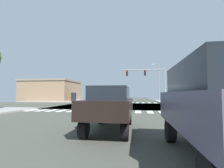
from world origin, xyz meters
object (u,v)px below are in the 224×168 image
at_px(bank_building, 52,90).
at_px(suv_outer_4, 218,101).
at_px(traffic_signal_mast, 147,76).
at_px(street_lamp, 158,79).
at_px(sedan_queued_2, 110,104).
at_px(sedan_crossing_1, 107,98).
at_px(suv_trailing_3, 121,94).
at_px(pickup_nearside_1, 112,95).

distance_m(bank_building, suv_outer_4, 37.57).
bearing_deg(bank_building, traffic_signal_mast, -15.24).
height_order(traffic_signal_mast, suv_outer_4, traffic_signal_mast).
xyz_separation_m(traffic_signal_mast, street_lamp, (3.10, 10.41, 0.50)).
height_order(bank_building, suv_outer_4, bank_building).
bearing_deg(street_lamp, sedan_queued_2, -100.49).
xyz_separation_m(street_lamp, suv_outer_4, (-3.09, -35.82, -3.73)).
bearing_deg(traffic_signal_mast, sedan_crossing_1, -114.93).
relative_size(sedan_queued_2, suv_trailing_3, 0.93).
bearing_deg(traffic_signal_mast, street_lamp, 73.41).
distance_m(sedan_crossing_1, suv_outer_4, 15.20).
xyz_separation_m(traffic_signal_mast, bank_building, (-20.99, 5.72, -2.31)).
relative_size(street_lamp, suv_trailing_3, 1.88).
relative_size(bank_building, suv_outer_4, 2.65).
relative_size(suv_trailing_3, suv_outer_4, 1.00).
bearing_deg(sedan_crossing_1, bank_building, 43.17).
height_order(sedan_crossing_1, suv_outer_4, suv_outer_4).
bearing_deg(sedan_queued_2, suv_outer_4, -44.60).
relative_size(street_lamp, sedan_queued_2, 2.01).
height_order(suv_trailing_3, suv_outer_4, same).
relative_size(traffic_signal_mast, street_lamp, 0.87).
xyz_separation_m(pickup_nearside_1, suv_trailing_3, (0.00, 21.64, 0.10)).
height_order(traffic_signal_mast, pickup_nearside_1, traffic_signal_mast).
relative_size(street_lamp, bank_building, 0.71).
height_order(bank_building, pickup_nearside_1, bank_building).
xyz_separation_m(sedan_queued_2, suv_outer_4, (3.00, -2.96, 0.28)).
distance_m(traffic_signal_mast, sedan_queued_2, 22.93).
height_order(traffic_signal_mast, sedan_queued_2, traffic_signal_mast).
xyz_separation_m(bank_building, sedan_queued_2, (18.00, -28.18, -1.19)).
height_order(street_lamp, sedan_queued_2, street_lamp).
bearing_deg(pickup_nearside_1, suv_trailing_3, -90.00).
xyz_separation_m(bank_building, suv_trailing_3, (14.00, 20.24, -0.92)).
distance_m(street_lamp, pickup_nearside_1, 12.39).
distance_m(traffic_signal_mast, bank_building, 21.88).
bearing_deg(traffic_signal_mast, bank_building, 164.76).
relative_size(pickup_nearside_1, sedan_queued_2, 1.19).
distance_m(traffic_signal_mast, street_lamp, 10.87).
xyz_separation_m(pickup_nearside_1, sedan_queued_2, (4.00, -26.79, -0.17)).
distance_m(pickup_nearside_1, sedan_crossing_1, 15.57).
bearing_deg(suv_outer_4, sedan_queued_2, 135.40).
bearing_deg(traffic_signal_mast, pickup_nearside_1, 148.24).
bearing_deg(sedan_queued_2, sedan_crossing_1, 100.95).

